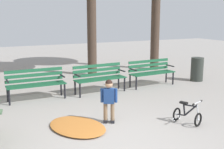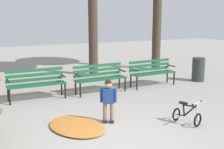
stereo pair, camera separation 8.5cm
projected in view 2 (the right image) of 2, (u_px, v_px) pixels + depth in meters
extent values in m
plane|color=gray|center=(117.00, 142.00, 5.54)|extent=(36.00, 36.00, 0.00)
cube|color=#195133|center=(36.00, 83.00, 8.32)|extent=(1.60, 0.08, 0.03)
cube|color=#195133|center=(36.00, 84.00, 8.21)|extent=(1.60, 0.08, 0.03)
cube|color=#195133|center=(37.00, 85.00, 8.11)|extent=(1.60, 0.08, 0.03)
cube|color=#195133|center=(38.00, 86.00, 8.00)|extent=(1.60, 0.08, 0.03)
cube|color=#195133|center=(35.00, 80.00, 8.33)|extent=(1.60, 0.05, 0.09)
cube|color=#195133|center=(35.00, 75.00, 8.31)|extent=(1.60, 0.05, 0.09)
cube|color=#195133|center=(35.00, 70.00, 8.28)|extent=(1.60, 0.05, 0.09)
cylinder|color=black|center=(65.00, 91.00, 8.38)|extent=(0.05, 0.05, 0.44)
cylinder|color=black|center=(62.00, 88.00, 8.70)|extent=(0.05, 0.05, 0.44)
cube|color=black|center=(63.00, 76.00, 8.46)|extent=(0.04, 0.40, 0.03)
cylinder|color=black|center=(10.00, 97.00, 7.75)|extent=(0.05, 0.05, 0.44)
cylinder|color=black|center=(8.00, 94.00, 8.07)|extent=(0.05, 0.05, 0.44)
cube|color=black|center=(8.00, 81.00, 7.83)|extent=(0.04, 0.40, 0.03)
cube|color=#195133|center=(98.00, 78.00, 9.04)|extent=(1.60, 0.18, 0.03)
cube|color=#195133|center=(100.00, 78.00, 8.94)|extent=(1.60, 0.18, 0.03)
cube|color=#195133|center=(102.00, 79.00, 8.84)|extent=(1.60, 0.18, 0.03)
cube|color=#195133|center=(104.00, 80.00, 8.74)|extent=(1.60, 0.18, 0.03)
cube|color=#195133|center=(98.00, 74.00, 9.06)|extent=(1.60, 0.16, 0.09)
cube|color=#195133|center=(98.00, 70.00, 9.03)|extent=(1.60, 0.16, 0.09)
cube|color=#195133|center=(98.00, 66.00, 9.00)|extent=(1.60, 0.16, 0.09)
cylinder|color=black|center=(125.00, 84.00, 9.15)|extent=(0.05, 0.05, 0.44)
cylinder|color=black|center=(119.00, 82.00, 9.46)|extent=(0.05, 0.05, 0.44)
cube|color=black|center=(122.00, 71.00, 9.23)|extent=(0.07, 0.40, 0.03)
cylinder|color=black|center=(80.00, 90.00, 8.44)|extent=(0.05, 0.05, 0.44)
cylinder|color=black|center=(76.00, 87.00, 8.75)|extent=(0.05, 0.05, 0.44)
cube|color=black|center=(78.00, 75.00, 8.51)|extent=(0.07, 0.40, 0.03)
cube|color=#195133|center=(150.00, 72.00, 9.90)|extent=(1.60, 0.17, 0.03)
cube|color=#195133|center=(152.00, 73.00, 9.79)|extent=(1.60, 0.17, 0.03)
cube|color=#195133|center=(154.00, 73.00, 9.69)|extent=(1.60, 0.17, 0.03)
cube|color=#195133|center=(157.00, 74.00, 9.59)|extent=(1.60, 0.17, 0.03)
cube|color=#195133|center=(150.00, 69.00, 9.91)|extent=(1.60, 0.14, 0.09)
cube|color=#195133|center=(150.00, 65.00, 9.88)|extent=(1.60, 0.14, 0.09)
cube|color=#195133|center=(150.00, 61.00, 9.86)|extent=(1.60, 0.14, 0.09)
cylinder|color=black|center=(174.00, 78.00, 10.00)|extent=(0.05, 0.05, 0.44)
cylinder|color=black|center=(167.00, 76.00, 10.31)|extent=(0.05, 0.05, 0.44)
cube|color=black|center=(171.00, 66.00, 10.07)|extent=(0.07, 0.40, 0.03)
cylinder|color=black|center=(137.00, 83.00, 9.30)|extent=(0.05, 0.05, 0.44)
cylinder|color=black|center=(131.00, 81.00, 9.61)|extent=(0.05, 0.05, 0.44)
cube|color=black|center=(134.00, 70.00, 9.37)|extent=(0.07, 0.40, 0.03)
cylinder|color=#7F664C|center=(112.00, 113.00, 6.50)|extent=(0.09, 0.09, 0.45)
cube|color=black|center=(112.00, 121.00, 6.54)|extent=(0.15, 0.18, 0.06)
cylinder|color=#7F664C|center=(105.00, 113.00, 6.50)|extent=(0.09, 0.09, 0.45)
cube|color=black|center=(105.00, 121.00, 6.54)|extent=(0.15, 0.18, 0.06)
cube|color=navy|center=(108.00, 96.00, 6.42)|extent=(0.27, 0.23, 0.33)
sphere|color=tan|center=(108.00, 84.00, 6.37)|extent=(0.16, 0.16, 0.16)
sphere|color=black|center=(108.00, 83.00, 6.37)|extent=(0.16, 0.16, 0.16)
cylinder|color=navy|center=(115.00, 95.00, 6.41)|extent=(0.07, 0.07, 0.31)
cylinder|color=navy|center=(101.00, 95.00, 6.43)|extent=(0.07, 0.07, 0.31)
torus|color=black|center=(198.00, 120.00, 6.26)|extent=(0.29, 0.14, 0.30)
cylinder|color=silver|center=(198.00, 120.00, 6.26)|extent=(0.06, 0.06, 0.04)
torus|color=black|center=(176.00, 114.00, 6.61)|extent=(0.29, 0.14, 0.30)
cylinder|color=silver|center=(176.00, 114.00, 6.61)|extent=(0.06, 0.06, 0.04)
torus|color=white|center=(179.00, 117.00, 6.71)|extent=(0.11, 0.06, 0.11)
torus|color=white|center=(173.00, 120.00, 6.56)|extent=(0.11, 0.06, 0.11)
cylinder|color=black|center=(190.00, 111.00, 6.35)|extent=(0.14, 0.30, 0.32)
cylinder|color=black|center=(184.00, 110.00, 6.46)|extent=(0.06, 0.08, 0.27)
cylinder|color=black|center=(180.00, 115.00, 6.54)|extent=(0.10, 0.20, 0.05)
cylinder|color=silver|center=(197.00, 113.00, 6.24)|extent=(0.06, 0.08, 0.32)
cylinder|color=black|center=(190.00, 106.00, 6.34)|extent=(0.15, 0.31, 0.05)
cube|color=black|center=(183.00, 103.00, 6.44)|extent=(0.14, 0.19, 0.04)
cylinder|color=silver|center=(197.00, 103.00, 6.21)|extent=(0.33, 0.14, 0.02)
cylinder|color=black|center=(201.00, 101.00, 6.33)|extent=(0.06, 0.05, 0.04)
cylinder|color=black|center=(193.00, 105.00, 6.09)|extent=(0.06, 0.05, 0.04)
ellipsoid|color=#B26B2D|center=(77.00, 126.00, 6.23)|extent=(1.37, 1.66, 0.07)
cylinder|color=#2D332D|center=(198.00, 69.00, 10.51)|extent=(0.44, 0.44, 0.84)
cylinder|color=#423328|center=(93.00, 30.00, 11.25)|extent=(0.35, 0.35, 3.52)
cylinder|color=#423328|center=(157.00, 18.00, 12.39)|extent=(0.37, 0.37, 4.38)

